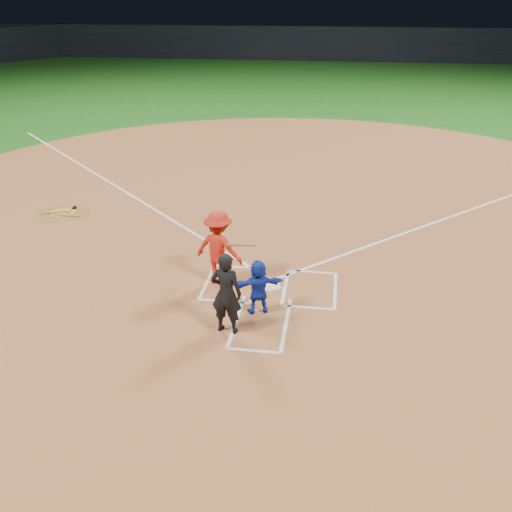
# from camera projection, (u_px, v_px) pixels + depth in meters

# --- Properties ---
(ground) EXTENTS (120.00, 120.00, 0.00)m
(ground) POSITION_uv_depth(u_px,v_px,m) (270.00, 286.00, 14.07)
(ground) COLOR #164E13
(ground) RESTS_ON ground
(home_plate_dirt) EXTENTS (28.00, 28.00, 0.01)m
(home_plate_dirt) POSITION_uv_depth(u_px,v_px,m) (292.00, 203.00, 19.44)
(home_plate_dirt) COLOR brown
(home_plate_dirt) RESTS_ON ground
(stadium_wall_far) EXTENTS (80.00, 1.20, 3.20)m
(stadium_wall_far) POSITION_uv_depth(u_px,v_px,m) (329.00, 44.00, 56.32)
(stadium_wall_far) COLOR black
(stadium_wall_far) RESTS_ON ground
(home_plate) EXTENTS (0.60, 0.60, 0.02)m
(home_plate) POSITION_uv_depth(u_px,v_px,m) (270.00, 286.00, 14.06)
(home_plate) COLOR white
(home_plate) RESTS_ON home_plate_dirt
(on_deck_circle) EXTENTS (1.70, 1.70, 0.01)m
(on_deck_circle) POSITION_uv_depth(u_px,v_px,m) (63.00, 212.00, 18.64)
(on_deck_circle) COLOR brown
(on_deck_circle) RESTS_ON home_plate_dirt
(on_deck_logo) EXTENTS (0.80, 0.80, 0.00)m
(on_deck_logo) POSITION_uv_depth(u_px,v_px,m) (63.00, 212.00, 18.63)
(on_deck_logo) COLOR #BF8C16
(on_deck_logo) RESTS_ON on_deck_circle
(on_deck_bat_a) EXTENTS (0.21, 0.84, 0.06)m
(on_deck_bat_a) POSITION_uv_depth(u_px,v_px,m) (71.00, 209.00, 18.82)
(on_deck_bat_a) COLOR olive
(on_deck_bat_a) RESTS_ON on_deck_circle
(on_deck_bat_b) EXTENTS (0.79, 0.40, 0.06)m
(on_deck_bat_b) POSITION_uv_depth(u_px,v_px,m) (56.00, 212.00, 18.56)
(on_deck_bat_b) COLOR olive
(on_deck_bat_b) RESTS_ON on_deck_circle
(on_deck_bat_c) EXTENTS (0.84, 0.10, 0.06)m
(on_deck_bat_c) POSITION_uv_depth(u_px,v_px,m) (68.00, 215.00, 18.31)
(on_deck_bat_c) COLOR #A8783D
(on_deck_bat_c) RESTS_ON on_deck_circle
(bat_weight_donut) EXTENTS (0.19, 0.19, 0.05)m
(bat_weight_donut) POSITION_uv_depth(u_px,v_px,m) (74.00, 208.00, 18.96)
(bat_weight_donut) COLOR black
(bat_weight_donut) RESTS_ON on_deck_circle
(catcher) EXTENTS (1.24, 0.75, 1.28)m
(catcher) POSITION_uv_depth(u_px,v_px,m) (258.00, 287.00, 12.69)
(catcher) COLOR #152EB2
(catcher) RESTS_ON home_plate_dirt
(umpire) EXTENTS (0.72, 0.52, 1.82)m
(umpire) POSITION_uv_depth(u_px,v_px,m) (226.00, 293.00, 11.86)
(umpire) COLOR black
(umpire) RESTS_ON home_plate_dirt
(chalk_markings) EXTENTS (28.35, 17.32, 0.01)m
(chalk_markings) POSITION_uv_depth(u_px,v_px,m) (290.00, 211.00, 18.80)
(chalk_markings) COLOR white
(chalk_markings) RESTS_ON home_plate_dirt
(batter_at_plate) EXTENTS (1.62, 1.01, 1.88)m
(batter_at_plate) POSITION_uv_depth(u_px,v_px,m) (219.00, 248.00, 13.83)
(batter_at_plate) COLOR red
(batter_at_plate) RESTS_ON home_plate_dirt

